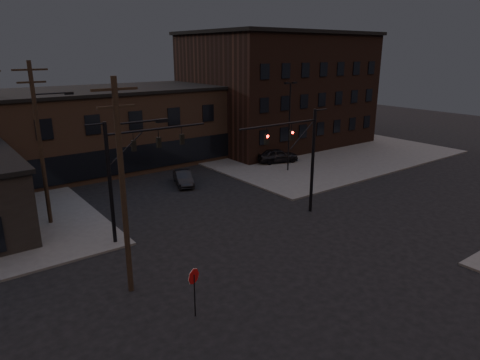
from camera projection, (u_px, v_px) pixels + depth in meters
name	position (u px, v px, depth m)	size (l,w,h in m)	color
ground	(289.00, 254.00, 26.45)	(140.00, 140.00, 0.00)	black
sidewalk_ne	(296.00, 147.00, 55.92)	(30.00, 30.00, 0.15)	#474744
building_row	(114.00, 128.00, 46.68)	(40.00, 12.00, 8.00)	brown
building_right	(277.00, 91.00, 56.97)	(22.00, 16.00, 14.00)	black
traffic_signal_near	(302.00, 152.00, 31.55)	(7.12, 0.24, 8.00)	black
traffic_signal_far	(128.00, 167.00, 27.24)	(7.12, 0.24, 8.00)	black
stop_sign	(194.00, 281.00, 19.79)	(0.72, 0.33, 2.48)	black
utility_pole_near	(124.00, 184.00, 20.84)	(3.70, 0.28, 11.00)	black
utility_pole_mid	(41.00, 141.00, 29.35)	(3.70, 0.28, 11.50)	black
lot_light_a	(289.00, 119.00, 43.05)	(1.50, 0.28, 9.14)	black
lot_light_b	(297.00, 109.00, 50.33)	(1.50, 0.28, 9.14)	black
parked_car_lot_a	(277.00, 155.00, 47.55)	(1.85, 4.61, 1.57)	black
parked_car_lot_b	(273.00, 154.00, 49.12)	(1.64, 4.03, 1.17)	silver
car_crossing	(183.00, 178.00, 40.00)	(1.41, 4.05, 1.33)	black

